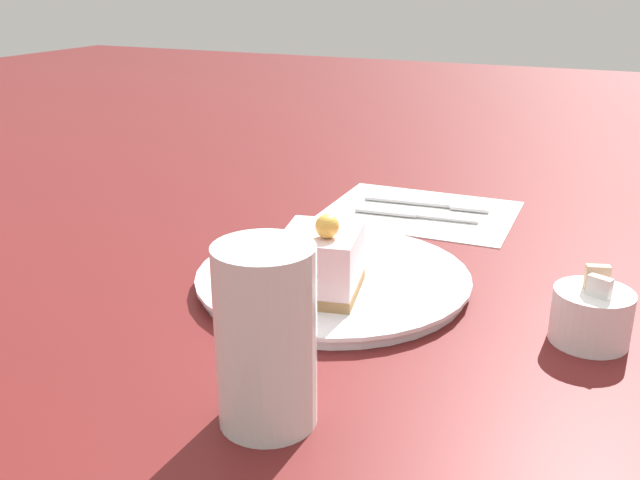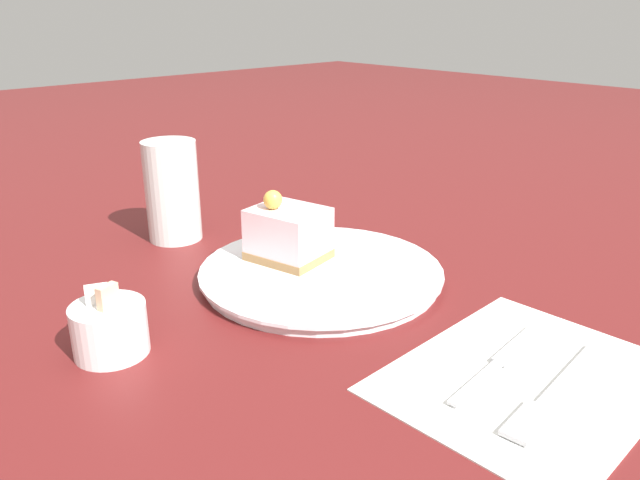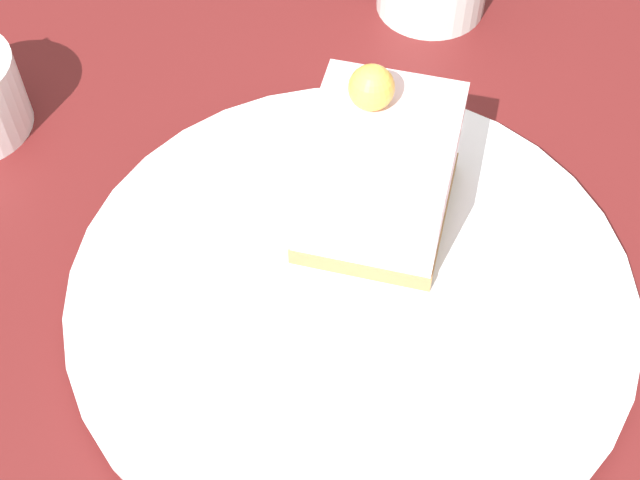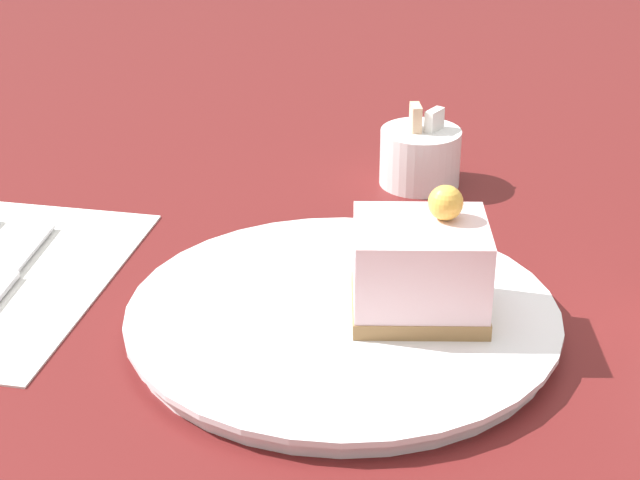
# 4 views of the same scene
# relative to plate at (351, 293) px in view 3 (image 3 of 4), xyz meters

# --- Properties ---
(ground_plane) EXTENTS (4.00, 4.00, 0.00)m
(ground_plane) POSITION_rel_plate_xyz_m (0.01, -0.03, -0.01)
(ground_plane) COLOR #5B1919
(plate) EXTENTS (0.28, 0.28, 0.01)m
(plate) POSITION_rel_plate_xyz_m (0.00, 0.00, 0.00)
(plate) COLOR white
(plate) RESTS_ON ground_plane
(cake_slice) EXTENTS (0.10, 0.09, 0.08)m
(cake_slice) POSITION_rel_plate_xyz_m (0.05, 0.01, 0.04)
(cake_slice) COLOR #9E7547
(cake_slice) RESTS_ON plate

